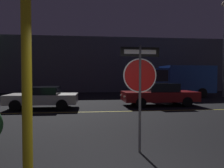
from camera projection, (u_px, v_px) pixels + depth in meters
road_center_stripe at (104, 112)px, 11.16m from camera, size 39.48×0.12×0.01m
stop_sign at (140, 77)px, 5.13m from camera, size 0.94×0.07×2.54m
yellow_pole_left at (27, 86)px, 2.93m from camera, size 0.14×0.14×3.35m
passing_car_2 at (43, 97)px, 12.26m from camera, size 3.94×2.14×1.22m
passing_car_3 at (159, 94)px, 13.56m from camera, size 4.63×2.11×1.38m
delivery_truck at (171, 80)px, 18.95m from camera, size 7.04×2.88×2.72m
street_lamp at (224, 31)px, 19.25m from camera, size 0.54×0.54×8.45m
building_backdrop at (111, 65)px, 26.38m from camera, size 28.42×3.12×6.32m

